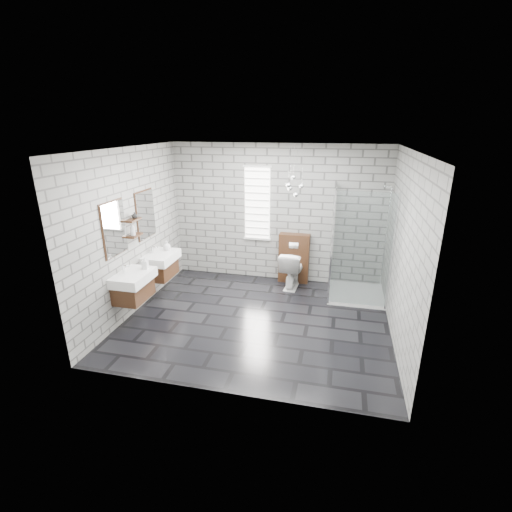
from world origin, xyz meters
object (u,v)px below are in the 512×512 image
(vanity_right, at_px, (159,258))
(shower_enclosure, at_px, (352,272))
(cistern_panel, at_px, (294,258))
(toilet, at_px, (292,269))
(vanity_left, at_px, (131,278))

(vanity_right, relative_size, shower_enclosure, 0.77)
(cistern_panel, distance_m, toilet, 0.28)
(vanity_left, height_order, toilet, vanity_left)
(vanity_left, bearing_deg, vanity_right, 90.00)
(shower_enclosure, distance_m, toilet, 1.17)
(vanity_left, height_order, cistern_panel, vanity_left)
(cistern_panel, bearing_deg, vanity_right, -151.25)
(vanity_right, distance_m, toilet, 2.52)
(vanity_left, height_order, vanity_right, same)
(cistern_panel, height_order, toilet, cistern_panel)
(vanity_left, height_order, shower_enclosure, shower_enclosure)
(cistern_panel, xyz_separation_m, toilet, (-0.00, -0.25, -0.14))
(vanity_right, bearing_deg, shower_enclosure, 12.14)
(vanity_left, relative_size, cistern_panel, 1.57)
(shower_enclosure, bearing_deg, vanity_right, -167.86)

